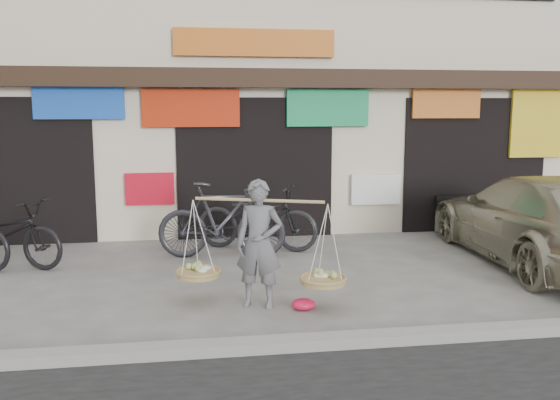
{
  "coord_description": "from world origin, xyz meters",
  "views": [
    {
      "loc": [
        -1.22,
        -7.82,
        2.51
      ],
      "look_at": [
        0.09,
        0.9,
        1.13
      ],
      "focal_mm": 38.0,
      "sensor_mm": 36.0,
      "label": 1
    }
  ],
  "objects": [
    {
      "name": "bike_0",
      "position": [
        -4.15,
        1.88,
        0.55
      ],
      "size": [
        2.19,
        1.51,
        1.09
      ],
      "primitive_type": "imported",
      "rotation": [
        0.0,
        0.0,
        1.15
      ],
      "color": "black",
      "rests_on": "ground"
    },
    {
      "name": "suv",
      "position": [
        4.33,
        0.85,
        0.73
      ],
      "size": [
        2.26,
        5.1,
        1.45
      ],
      "rotation": [
        0.0,
        0.0,
        3.1
      ],
      "color": "#A49E84",
      "rests_on": "ground"
    },
    {
      "name": "street_vendor",
      "position": [
        -0.4,
        -0.59,
        0.75
      ],
      "size": [
        2.09,
        1.11,
        1.63
      ],
      "rotation": [
        0.0,
        0.0,
        -0.35
      ],
      "color": "slate",
      "rests_on": "ground"
    },
    {
      "name": "shophouse_block",
      "position": [
        -0.0,
        6.42,
        3.45
      ],
      "size": [
        14.0,
        6.32,
        7.0
      ],
      "color": "beige",
      "rests_on": "ground"
    },
    {
      "name": "ground",
      "position": [
        0.0,
        0.0,
        0.0
      ],
      "size": [
        70.0,
        70.0,
        0.0
      ],
      "primitive_type": "plane",
      "color": "gray",
      "rests_on": "ground"
    },
    {
      "name": "kerb",
      "position": [
        0.0,
        -2.0,
        0.06
      ],
      "size": [
        70.0,
        0.25,
        0.12
      ],
      "primitive_type": "cube",
      "color": "gray",
      "rests_on": "ground"
    },
    {
      "name": "bike_1",
      "position": [
        -0.73,
        1.94,
        0.64
      ],
      "size": [
        2.21,
        0.89,
        1.29
      ],
      "primitive_type": "imported",
      "rotation": [
        0.0,
        0.0,
        1.43
      ],
      "color": "#2E2E33",
      "rests_on": "ground"
    },
    {
      "name": "red_bag",
      "position": [
        0.13,
        -0.82,
        0.07
      ],
      "size": [
        0.31,
        0.25,
        0.14
      ],
      "primitive_type": "ellipsoid",
      "color": "#EB1644",
      "rests_on": "ground"
    },
    {
      "name": "bike_2",
      "position": [
        -0.09,
        2.45,
        0.58
      ],
      "size": [
        2.33,
        1.56,
        1.16
      ],
      "primitive_type": "imported",
      "rotation": [
        0.0,
        0.0,
        1.18
      ],
      "color": "black",
      "rests_on": "ground"
    }
  ]
}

